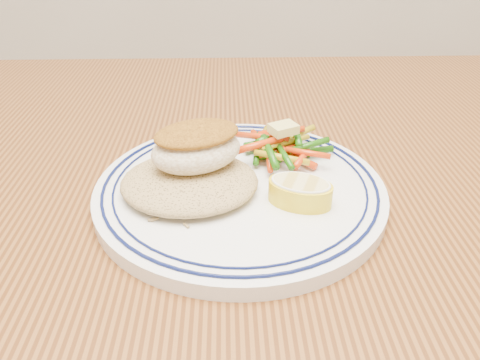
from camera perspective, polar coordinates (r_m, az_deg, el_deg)
name	(u,v)px	position (r m, az deg, el deg)	size (l,w,h in m)	color
dining_table	(228,256)	(0.55, -1.52, -9.24)	(1.50, 0.90, 0.75)	#502910
plate	(240,189)	(0.47, 0.00, -1.10)	(0.29, 0.29, 0.02)	white
rice_pilaf	(189,179)	(0.45, -6.18, 0.10)	(0.13, 0.12, 0.03)	#987D4C
fish_fillet	(196,146)	(0.45, -5.33, 4.13)	(0.11, 0.09, 0.04)	beige
vegetable_pile	(280,145)	(0.51, 4.87, 4.23)	(0.12, 0.11, 0.03)	#1A510A
butter_pat	(283,129)	(0.50, 5.31, 6.25)	(0.03, 0.02, 0.01)	#DACE6A
lemon_wedge	(300,191)	(0.43, 7.35, -1.33)	(0.07, 0.07, 0.02)	yellow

